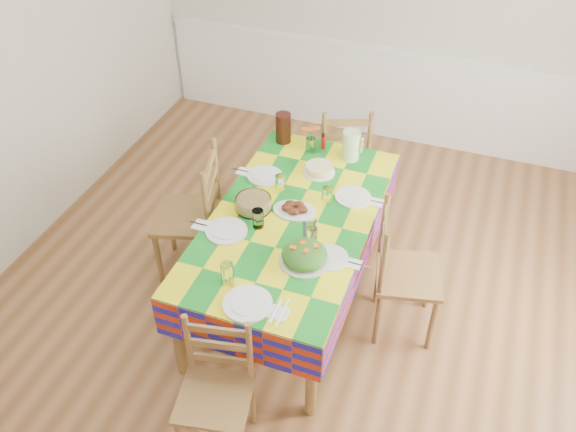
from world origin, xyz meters
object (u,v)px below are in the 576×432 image
(meat_platter, at_px, (295,209))
(chair_far, at_px, (343,155))
(green_pitcher, at_px, (351,145))
(chair_left, at_px, (193,216))
(tea_pitcher, at_px, (283,128))
(chair_right, at_px, (402,274))
(chair_near, at_px, (216,392))
(dining_table, at_px, (292,226))

(meat_platter, bearing_deg, chair_far, 89.01)
(meat_platter, xyz_separation_m, chair_far, (0.02, 1.14, -0.30))
(green_pitcher, height_order, chair_left, chair_left)
(tea_pitcher, bearing_deg, meat_platter, -64.67)
(chair_right, bearing_deg, meat_platter, 72.46)
(chair_near, bearing_deg, tea_pitcher, 89.10)
(green_pitcher, relative_size, chair_near, 0.25)
(chair_far, height_order, chair_right, chair_right)
(chair_far, relative_size, chair_right, 0.96)
(dining_table, distance_m, chair_near, 1.22)
(green_pitcher, distance_m, chair_far, 0.59)
(green_pitcher, xyz_separation_m, chair_far, (-0.16, 0.42, -0.39))
(chair_left, height_order, chair_right, chair_left)
(green_pitcher, bearing_deg, chair_right, -53.57)
(dining_table, height_order, chair_near, chair_near)
(chair_left, bearing_deg, chair_near, 15.23)
(green_pitcher, relative_size, chair_far, 0.24)
(dining_table, xyz_separation_m, chair_left, (-0.75, 0.01, -0.14))
(dining_table, relative_size, chair_far, 2.02)
(meat_platter, distance_m, chair_right, 0.81)
(meat_platter, bearing_deg, chair_right, -4.81)
(green_pitcher, xyz_separation_m, chair_right, (0.58, -0.79, -0.37))
(chair_right, bearing_deg, chair_far, 18.77)
(chair_left, distance_m, chair_right, 1.51)
(green_pitcher, distance_m, chair_near, 2.03)
(chair_far, relative_size, chair_left, 0.89)
(chair_far, bearing_deg, chair_right, 100.73)
(meat_platter, height_order, chair_left, chair_left)
(green_pitcher, height_order, chair_right, chair_right)
(green_pitcher, distance_m, chair_left, 1.25)
(chair_left, bearing_deg, chair_right, 72.75)
(meat_platter, relative_size, chair_far, 0.31)
(chair_near, bearing_deg, chair_left, 110.53)
(meat_platter, height_order, chair_right, chair_right)
(chair_near, distance_m, chair_left, 1.42)
(chair_far, bearing_deg, dining_table, 68.50)
(chair_left, xyz_separation_m, chair_right, (1.51, -0.02, -0.04))
(chair_left, bearing_deg, meat_platter, 76.73)
(chair_near, bearing_deg, dining_table, 78.57)
(chair_near, xyz_separation_m, chair_left, (-0.74, 1.21, 0.08))
(dining_table, height_order, green_pitcher, green_pitcher)
(chair_right, bearing_deg, chair_left, 76.37)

